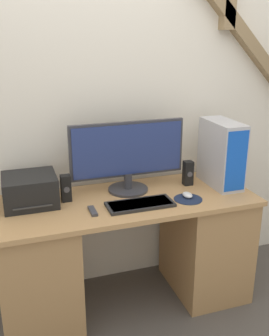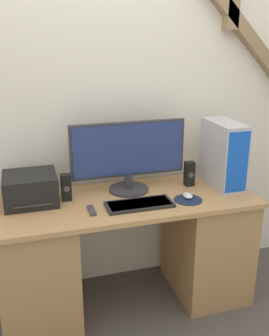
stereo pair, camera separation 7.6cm
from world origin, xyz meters
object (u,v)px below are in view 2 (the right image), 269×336
speaker_left (66,187)px  speaker_right (189,174)px  mouse (188,196)px  printer (30,189)px  keyboard (139,204)px  computer_tower (223,155)px  monitor (128,154)px  remote_control (92,210)px

speaker_left → speaker_right: same height
mouse → printer: 0.94m
keyboard → computer_tower: 0.67m
mouse → computer_tower: computer_tower is taller
keyboard → printer: 0.65m
keyboard → speaker_left: bearing=152.0°
monitor → computer_tower: monitor is taller
monitor → speaker_left: (-0.40, -0.04, -0.16)m
printer → remote_control: (0.32, -0.23, -0.08)m
printer → speaker_right: (1.01, -0.01, -0.01)m
printer → keyboard: bearing=-21.1°
speaker_right → remote_control: 0.73m
monitor → printer: monitor is taller
monitor → keyboard: 0.34m
keyboard → speaker_left: (-0.40, 0.21, 0.07)m
mouse → remote_control: size_ratio=0.67×
computer_tower → remote_control: computer_tower is taller
keyboard → mouse: 0.31m
speaker_right → remote_control: (-0.69, -0.22, -0.07)m
monitor → mouse: 0.45m
monitor → printer: bearing=-178.1°
keyboard → speaker_right: speaker_right is taller
monitor → speaker_right: (0.41, -0.03, -0.16)m
speaker_left → mouse: bearing=-15.1°
monitor → printer: size_ratio=2.38×
computer_tower → remote_control: 0.94m
monitor → remote_control: 0.45m
keyboard → printer: printer is taller
speaker_right → keyboard: bearing=-151.9°
remote_control → keyboard: bearing=-0.4°
keyboard → speaker_right: bearing=28.1°
speaker_left → speaker_right: (0.81, 0.01, 0.00)m
keyboard → remote_control: (-0.28, 0.00, -0.00)m
mouse → printer: size_ratio=0.27×
speaker_left → computer_tower: bearing=-3.0°
computer_tower → remote_control: (-0.90, -0.15, -0.21)m
speaker_right → remote_control: speaker_right is taller
printer → remote_control: 0.40m
speaker_left → remote_control: (0.11, -0.21, -0.07)m
monitor → speaker_right: 0.44m
printer → remote_control: size_ratio=2.52×
monitor → keyboard: size_ratio=1.86×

